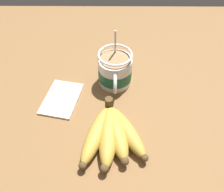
% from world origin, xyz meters
% --- Properties ---
extents(table, '(1.10, 1.10, 0.04)m').
position_xyz_m(table, '(0.00, 0.00, 0.02)').
color(table, brown).
rests_on(table, ground).
extents(coffee_mug, '(0.13, 0.09, 0.16)m').
position_xyz_m(coffee_mug, '(-0.09, 0.02, 0.08)').
color(coffee_mug, silver).
rests_on(coffee_mug, table).
extents(banana_bunch, '(0.19, 0.16, 0.04)m').
position_xyz_m(banana_bunch, '(0.10, 0.01, 0.06)').
color(banana_bunch, '#4C381E').
rests_on(banana_bunch, table).
extents(napkin, '(0.14, 0.11, 0.01)m').
position_xyz_m(napkin, '(-0.02, -0.13, 0.04)').
color(napkin, beige).
rests_on(napkin, table).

